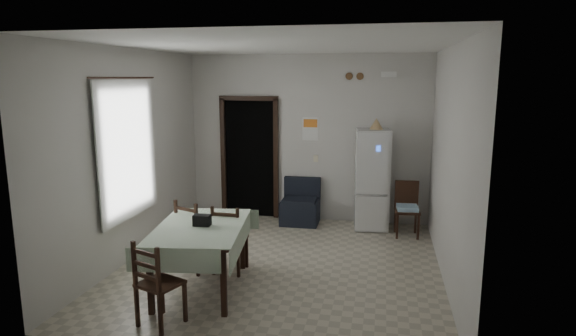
{
  "coord_description": "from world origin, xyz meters",
  "views": [
    {
      "loc": [
        1.3,
        -6.01,
        2.51
      ],
      "look_at": [
        0.0,
        0.5,
        1.25
      ],
      "focal_mm": 30.0,
      "sensor_mm": 36.0,
      "label": 1
    }
  ],
  "objects_px": {
    "navy_seat": "(300,202)",
    "dining_chair_far_left": "(196,234)",
    "dining_table": "(201,258)",
    "dining_chair_far_right": "(230,238)",
    "corner_chair": "(407,210)",
    "fridge": "(372,179)",
    "dining_chair_near_head": "(160,282)"
  },
  "relations": [
    {
      "from": "fridge",
      "to": "dining_chair_far_left",
      "type": "xyz_separation_m",
      "value": [
        -2.2,
        -2.26,
        -0.36
      ]
    },
    {
      "from": "dining_chair_near_head",
      "to": "fridge",
      "type": "bearing_deg",
      "value": -97.5
    },
    {
      "from": "dining_table",
      "to": "dining_chair_far_left",
      "type": "relative_size",
      "value": 1.58
    },
    {
      "from": "dining_chair_far_left",
      "to": "fridge",
      "type": "bearing_deg",
      "value": -113.13
    },
    {
      "from": "corner_chair",
      "to": "dining_chair_far_right",
      "type": "distance_m",
      "value": 3.0
    },
    {
      "from": "fridge",
      "to": "dining_chair_far_left",
      "type": "relative_size",
      "value": 1.74
    },
    {
      "from": "fridge",
      "to": "corner_chair",
      "type": "height_order",
      "value": "fridge"
    },
    {
      "from": "navy_seat",
      "to": "dining_chair_near_head",
      "type": "distance_m",
      "value": 3.79
    },
    {
      "from": "fridge",
      "to": "dining_table",
      "type": "distance_m",
      "value": 3.44
    },
    {
      "from": "corner_chair",
      "to": "dining_table",
      "type": "bearing_deg",
      "value": -138.98
    },
    {
      "from": "dining_table",
      "to": "navy_seat",
      "type": "bearing_deg",
      "value": 68.05
    },
    {
      "from": "dining_chair_near_head",
      "to": "corner_chair",
      "type": "bearing_deg",
      "value": -106.43
    },
    {
      "from": "fridge",
      "to": "dining_chair_far_left",
      "type": "distance_m",
      "value": 3.17
    },
    {
      "from": "navy_seat",
      "to": "dining_table",
      "type": "bearing_deg",
      "value": -104.76
    },
    {
      "from": "dining_table",
      "to": "dining_chair_far_right",
      "type": "bearing_deg",
      "value": 65.97
    },
    {
      "from": "dining_table",
      "to": "dining_chair_near_head",
      "type": "height_order",
      "value": "dining_chair_near_head"
    },
    {
      "from": "navy_seat",
      "to": "dining_chair_far_left",
      "type": "xyz_separation_m",
      "value": [
        -0.99,
        -2.26,
        0.09
      ]
    },
    {
      "from": "navy_seat",
      "to": "corner_chair",
      "type": "xyz_separation_m",
      "value": [
        1.79,
        -0.33,
        0.05
      ]
    },
    {
      "from": "dining_table",
      "to": "dining_chair_far_right",
      "type": "xyz_separation_m",
      "value": [
        0.17,
        0.59,
        0.06
      ]
    },
    {
      "from": "navy_seat",
      "to": "dining_chair_far_left",
      "type": "height_order",
      "value": "dining_chair_far_left"
    },
    {
      "from": "corner_chair",
      "to": "dining_chair_far_right",
      "type": "height_order",
      "value": "dining_chair_far_right"
    },
    {
      "from": "navy_seat",
      "to": "dining_chair_far_left",
      "type": "relative_size",
      "value": 0.81
    },
    {
      "from": "navy_seat",
      "to": "fridge",
      "type": "bearing_deg",
      "value": -0.78
    },
    {
      "from": "dining_table",
      "to": "dining_chair_near_head",
      "type": "bearing_deg",
      "value": -104.23
    },
    {
      "from": "fridge",
      "to": "navy_seat",
      "type": "relative_size",
      "value": 2.16
    },
    {
      "from": "dining_chair_far_right",
      "to": "navy_seat",
      "type": "bearing_deg",
      "value": -101.12
    },
    {
      "from": "navy_seat",
      "to": "corner_chair",
      "type": "bearing_deg",
      "value": -11.21
    },
    {
      "from": "navy_seat",
      "to": "dining_chair_far_left",
      "type": "distance_m",
      "value": 2.47
    },
    {
      "from": "fridge",
      "to": "dining_chair_far_right",
      "type": "height_order",
      "value": "fridge"
    },
    {
      "from": "fridge",
      "to": "corner_chair",
      "type": "distance_m",
      "value": 0.77
    },
    {
      "from": "corner_chair",
      "to": "dining_chair_far_right",
      "type": "bearing_deg",
      "value": -144.62
    },
    {
      "from": "dining_chair_far_left",
      "to": "dining_chair_near_head",
      "type": "xyz_separation_m",
      "value": [
        0.19,
        -1.45,
        -0.02
      ]
    }
  ]
}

